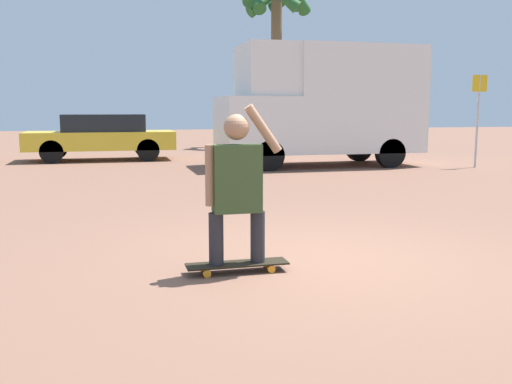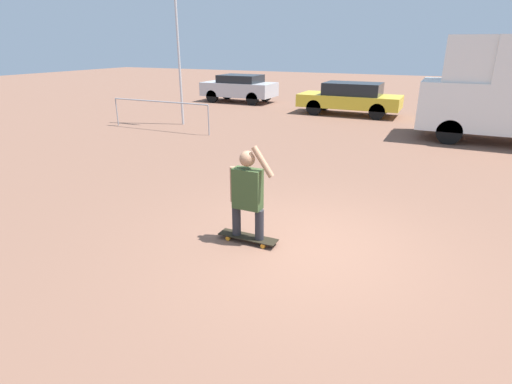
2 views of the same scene
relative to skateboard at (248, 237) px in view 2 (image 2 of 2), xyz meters
The scene contains 7 objects.
ground_plane 0.95m from the skateboard, 14.51° to the left, with size 80.00×80.00×0.00m, color brown.
skateboard is the anchor object (origin of this frame).
person_skateboarder 0.82m from the skateboard, behind, with size 0.74×0.24×1.52m.
parked_car_yellow 13.25m from the skateboard, 95.95° to the left, with size 4.47×1.81×1.42m.
parked_car_silver 16.79m from the skateboard, 117.95° to the left, with size 3.95×1.89×1.46m.
flagpole 11.11m from the skateboard, 130.19° to the left, with size 1.13×0.12×6.56m.
plaza_railing_segment 9.65m from the skateboard, 136.05° to the left, with size 4.23×0.05×1.08m.
Camera 2 is at (1.67, -5.42, 3.01)m, focal length 28.00 mm.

